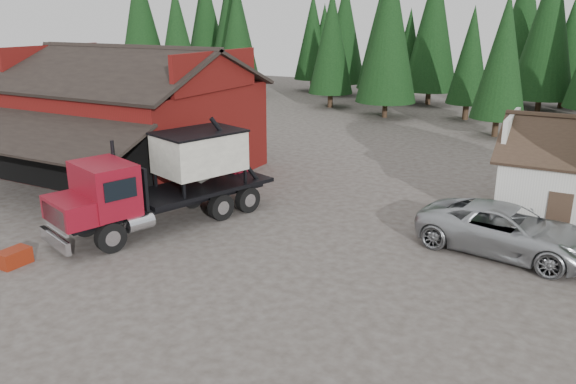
% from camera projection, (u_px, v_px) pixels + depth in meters
% --- Properties ---
extents(ground, '(120.00, 120.00, 0.00)m').
position_uv_depth(ground, '(174.00, 276.00, 19.63)').
color(ground, '#423B34').
rests_on(ground, ground).
extents(red_barn, '(12.80, 13.63, 7.18)m').
position_uv_depth(red_barn, '(131.00, 125.00, 32.10)').
color(red_barn, '#611110').
rests_on(red_barn, ground).
extents(conifer_backdrop, '(76.00, 16.00, 16.00)m').
position_uv_depth(conifer_backdrop, '(450.00, 108.00, 54.87)').
color(conifer_backdrop, black).
rests_on(conifer_backdrop, ground).
extents(near_pine_a, '(4.40, 4.40, 11.40)m').
position_uv_depth(near_pine_a, '(177.00, 41.00, 51.14)').
color(near_pine_a, '#382619').
rests_on(near_pine_a, ground).
extents(near_pine_b, '(3.96, 3.96, 10.40)m').
position_uv_depth(near_pine_b, '(503.00, 56.00, 40.31)').
color(near_pine_b, '#382619').
rests_on(near_pine_b, ground).
extents(near_pine_d, '(5.28, 5.28, 13.40)m').
position_uv_depth(near_pine_d, '(389.00, 31.00, 47.73)').
color(near_pine_d, '#382619').
rests_on(near_pine_d, ground).
extents(feed_truck, '(5.68, 10.26, 4.49)m').
position_uv_depth(feed_truck, '(167.00, 177.00, 23.95)').
color(feed_truck, black).
rests_on(feed_truck, ground).
extents(silver_car, '(7.03, 4.04, 1.84)m').
position_uv_depth(silver_car, '(507.00, 230.00, 21.29)').
color(silver_car, '#AAAEB2').
rests_on(silver_car, ground).
extents(equip_box, '(0.74, 1.12, 0.60)m').
position_uv_depth(equip_box, '(14.00, 257.00, 20.42)').
color(equip_box, maroon).
rests_on(equip_box, ground).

